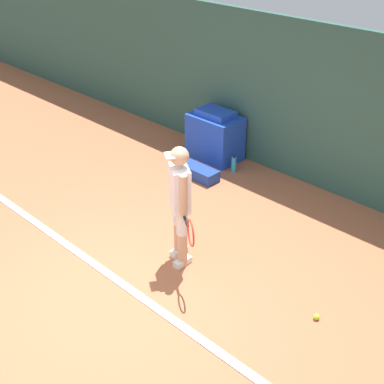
{
  "coord_description": "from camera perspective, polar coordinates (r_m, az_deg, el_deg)",
  "views": [
    {
      "loc": [
        3.85,
        -2.78,
        4.01
      ],
      "look_at": [
        0.02,
        1.15,
        0.88
      ],
      "focal_mm": 50.0,
      "sensor_mm": 36.0,
      "label": 1
    }
  ],
  "objects": [
    {
      "name": "ground_plane",
      "position": [
        6.21,
        -7.7,
        -10.8
      ],
      "size": [
        24.0,
        24.0,
        0.0
      ],
      "primitive_type": "plane",
      "color": "#B76642"
    },
    {
      "name": "back_wall",
      "position": [
        8.08,
        13.09,
        8.74
      ],
      "size": [
        24.0,
        0.1,
        2.43
      ],
      "color": "#2D564C",
      "rests_on": "ground_plane"
    },
    {
      "name": "court_baseline",
      "position": [
        6.27,
        -6.74,
        -10.21
      ],
      "size": [
        21.6,
        0.1,
        0.01
      ],
      "color": "white",
      "rests_on": "ground_plane"
    },
    {
      "name": "tennis_player",
      "position": [
        6.2,
        -1.27,
        -1.01
      ],
      "size": [
        0.82,
        0.58,
        1.53
      ],
      "rotation": [
        0.0,
        0.0,
        -0.58
      ],
      "color": "tan",
      "rests_on": "ground_plane"
    },
    {
      "name": "tennis_ball",
      "position": [
        5.99,
        13.15,
        -12.84
      ],
      "size": [
        0.07,
        0.07,
        0.07
      ],
      "color": "#D1E533",
      "rests_on": "ground_plane"
    },
    {
      "name": "covered_chair",
      "position": [
        8.98,
        2.48,
        6.02
      ],
      "size": [
        0.86,
        0.57,
        0.85
      ],
      "color": "blue",
      "rests_on": "ground_plane"
    },
    {
      "name": "equipment_bag",
      "position": [
        8.46,
        0.69,
        2.13
      ],
      "size": [
        0.69,
        0.28,
        0.18
      ],
      "color": "#1E3D99",
      "rests_on": "ground_plane"
    },
    {
      "name": "water_bottle",
      "position": [
        8.65,
        4.47,
        2.97
      ],
      "size": [
        0.08,
        0.08,
        0.28
      ],
      "color": "#33ADD6",
      "rests_on": "ground_plane"
    }
  ]
}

